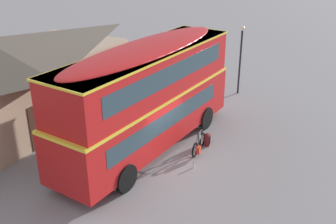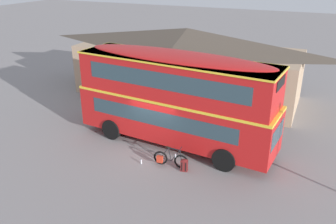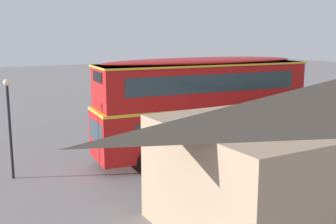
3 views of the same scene
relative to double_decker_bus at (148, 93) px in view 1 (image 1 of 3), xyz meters
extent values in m
plane|color=gray|center=(-0.69, -1.03, -2.64)|extent=(120.00, 120.00, 0.00)
cylinder|color=black|center=(3.25, 0.90, -2.09)|extent=(1.12, 0.38, 1.10)
cylinder|color=black|center=(3.03, -1.47, -2.09)|extent=(1.12, 0.38, 1.10)
cylinder|color=black|center=(-3.04, 1.47, -2.09)|extent=(1.12, 0.38, 1.10)
cylinder|color=black|center=(-3.26, -0.90, -2.09)|extent=(1.12, 0.38, 1.10)
cube|color=red|center=(-0.01, 0.00, -1.13)|extent=(10.38, 3.41, 2.10)
cube|color=yellow|center=(-0.01, 0.00, -0.05)|extent=(10.40, 3.44, 0.12)
cube|color=red|center=(-0.01, 0.00, 0.93)|extent=(10.07, 3.34, 1.90)
ellipsoid|color=red|center=(-0.01, 0.00, 1.96)|extent=(9.86, 3.27, 0.36)
cube|color=#2D424C|center=(5.05, -0.46, -0.88)|extent=(0.25, 2.05, 0.90)
cube|color=black|center=(4.92, -0.45, 1.46)|extent=(0.18, 1.37, 0.44)
cube|color=#2D424C|center=(-0.32, -1.22, -0.83)|extent=(7.92, 0.76, 0.76)
cube|color=#2D424C|center=(-0.12, -1.21, 1.08)|extent=(8.33, 0.80, 0.80)
cube|color=#2D424C|center=(-0.09, 1.25, -0.83)|extent=(7.92, 0.76, 0.76)
cube|color=#2D424C|center=(0.10, 1.21, 1.08)|extent=(8.33, 0.80, 0.80)
cube|color=yellow|center=(-0.01, 0.00, 1.84)|extent=(10.18, 3.43, 0.08)
torus|color=black|center=(1.22, -2.09, -2.30)|extent=(0.68, 0.14, 0.68)
torus|color=black|center=(0.22, -2.17, -2.30)|extent=(0.68, 0.14, 0.68)
cylinder|color=#B2B2B7|center=(1.22, -2.09, -2.30)|extent=(0.06, 0.10, 0.05)
cylinder|color=#B2B2B7|center=(0.22, -2.17, -2.30)|extent=(0.06, 0.10, 0.05)
cylinder|color=black|center=(0.95, -2.11, -2.05)|extent=(0.45, 0.07, 0.66)
cylinder|color=black|center=(0.88, -2.12, -1.72)|extent=(0.56, 0.08, 0.06)
cylinder|color=black|center=(0.67, -2.14, -2.04)|extent=(0.18, 0.05, 0.66)
cylinder|color=black|center=(0.48, -2.15, -2.33)|extent=(0.52, 0.07, 0.09)
cylinder|color=black|center=(0.41, -2.16, -2.01)|extent=(0.40, 0.06, 0.61)
cylinder|color=black|center=(1.19, -2.09, -2.02)|extent=(0.09, 0.04, 0.58)
cylinder|color=black|center=(1.16, -2.10, -1.68)|extent=(0.07, 0.46, 0.03)
ellipsoid|color=black|center=(0.58, -2.14, -1.68)|extent=(0.27, 0.12, 0.06)
cube|color=red|center=(0.25, -2.33, -2.28)|extent=(0.29, 0.16, 0.32)
cylinder|color=silver|center=(0.95, -2.11, -2.05)|extent=(0.07, 0.07, 0.18)
cube|color=maroon|center=(1.43, -2.25, -2.37)|extent=(0.35, 0.27, 0.54)
ellipsoid|color=maroon|center=(1.43, -2.25, -2.10)|extent=(0.34, 0.26, 0.10)
cube|color=#471111|center=(1.41, -2.13, -2.46)|extent=(0.22, 0.09, 0.19)
cylinder|color=black|center=(1.37, -2.38, -2.37)|extent=(0.04, 0.04, 0.43)
cylinder|color=black|center=(1.54, -2.34, -2.37)|extent=(0.04, 0.04, 0.43)
cylinder|color=silver|center=(-0.63, -2.50, -2.53)|extent=(0.07, 0.07, 0.22)
cylinder|color=black|center=(-0.63, -2.50, -2.41)|extent=(0.04, 0.04, 0.03)
cube|color=#3D2319|center=(-2.21, 4.37, -1.59)|extent=(1.10, 0.05, 2.10)
cube|color=#2D424C|center=(1.54, 4.40, -0.79)|extent=(1.10, 0.05, 0.90)
cylinder|color=black|center=(8.37, -1.37, -0.72)|extent=(0.11, 0.11, 3.85)
sphere|color=#F2E5BF|center=(8.37, -1.37, 1.33)|extent=(0.28, 0.28, 0.28)
camera|label=1|loc=(-13.54, -8.12, 6.19)|focal=42.31mm
camera|label=2|loc=(6.42, -15.00, 6.02)|focal=37.78mm
camera|label=3|loc=(10.90, 16.27, 3.28)|focal=45.20mm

